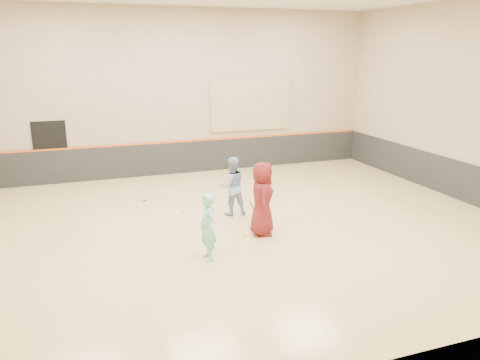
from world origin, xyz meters
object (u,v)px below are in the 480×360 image
object	(u,v)px
girl	(208,227)
young_man	(262,199)
spare_racket	(141,198)
instructor	(232,186)

from	to	relation	value
girl	young_man	size ratio (longest dim) A/B	0.81
girl	spare_racket	size ratio (longest dim) A/B	2.17
girl	instructor	bearing A→B (deg)	147.52
instructor	young_man	size ratio (longest dim) A/B	0.89
instructor	girl	bearing A→B (deg)	61.36
young_man	spare_racket	bearing A→B (deg)	50.65
instructor	young_man	world-z (taller)	young_man
instructor	young_man	distance (m)	1.66
young_man	spare_racket	xyz separation A→B (m)	(-2.52, 3.80, -0.85)
young_man	girl	bearing A→B (deg)	137.82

